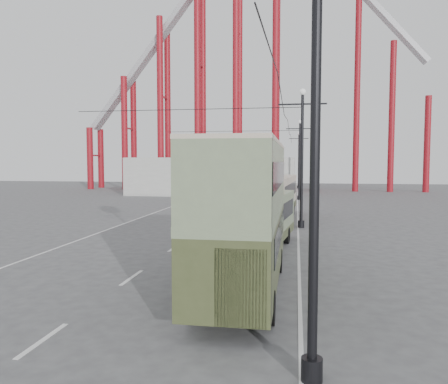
% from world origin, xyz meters
% --- Properties ---
extents(ground, '(160.00, 160.00, 0.00)m').
position_xyz_m(ground, '(0.00, 0.00, 0.00)').
color(ground, '#494A4C').
rests_on(ground, ground).
extents(road_markings, '(12.52, 120.00, 0.01)m').
position_xyz_m(road_markings, '(-0.86, 19.70, 0.01)').
color(road_markings, silver).
rests_on(road_markings, ground).
extents(lamp_post_mid, '(3.20, 0.44, 9.32)m').
position_xyz_m(lamp_post_mid, '(5.60, 18.00, 4.68)').
color(lamp_post_mid, black).
rests_on(lamp_post_mid, ground).
extents(lamp_post_far, '(3.20, 0.44, 9.32)m').
position_xyz_m(lamp_post_far, '(5.60, 40.00, 4.68)').
color(lamp_post_far, black).
rests_on(lamp_post_far, ground).
extents(lamp_post_distant, '(3.20, 0.44, 9.32)m').
position_xyz_m(lamp_post_distant, '(5.60, 62.00, 4.68)').
color(lamp_post_distant, black).
rests_on(lamp_post_distant, ground).
extents(roller_coaster, '(52.95, 5.00, 55.48)m').
position_xyz_m(roller_coaster, '(-2.49, 56.89, 22.92)').
color(roller_coaster, maroon).
rests_on(roller_coaster, ground).
extents(fairground_shed, '(22.00, 10.00, 5.00)m').
position_xyz_m(fairground_shed, '(-6.00, 47.00, 2.50)').
color(fairground_shed, '#AAAAA5').
rests_on(fairground_shed, ground).
extents(double_decker_bus, '(2.44, 9.57, 5.14)m').
position_xyz_m(double_decker_bus, '(3.49, 3.03, 2.88)').
color(double_decker_bus, '#3B4424').
rests_on(double_decker_bus, ground).
extents(single_decker_green, '(3.52, 10.18, 2.82)m').
position_xyz_m(single_decker_green, '(3.38, 9.25, 1.59)').
color(single_decker_green, gray).
rests_on(single_decker_green, ground).
extents(single_decker_cream, '(3.50, 10.90, 3.34)m').
position_xyz_m(single_decker_cream, '(3.51, 22.12, 1.88)').
color(single_decker_cream, beige).
rests_on(single_decker_cream, ground).
extents(pedestrian, '(0.72, 0.70, 1.67)m').
position_xyz_m(pedestrian, '(1.92, 6.57, 0.83)').
color(pedestrian, black).
rests_on(pedestrian, ground).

